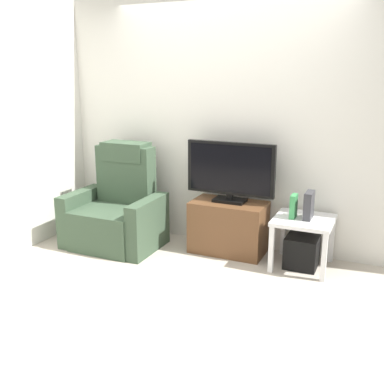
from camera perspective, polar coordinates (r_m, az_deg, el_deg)
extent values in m
plane|color=#B2A899|center=(4.10, -1.24, -11.35)|extent=(6.40, 6.40, 0.00)
cube|color=silver|center=(4.75, 4.60, 8.64)|extent=(6.40, 0.06, 2.60)
cube|color=silver|center=(4.83, -22.12, 7.71)|extent=(0.06, 4.48, 2.60)
cube|color=brown|center=(4.69, 4.60, -4.42)|extent=(0.75, 0.42, 0.53)
cube|color=black|center=(4.47, 3.75, -3.91)|extent=(0.69, 0.02, 0.02)
cube|color=black|center=(4.51, 3.98, -3.30)|extent=(0.34, 0.11, 0.04)
cube|color=black|center=(4.62, 4.76, -1.04)|extent=(0.32, 0.20, 0.03)
cube|color=black|center=(4.61, 4.77, -0.56)|extent=(0.06, 0.04, 0.05)
cube|color=black|center=(4.54, 4.85, 2.96)|extent=(0.91, 0.05, 0.53)
cube|color=black|center=(4.52, 4.74, 2.90)|extent=(0.84, 0.01, 0.48)
cube|color=#384C38|center=(4.93, -9.76, -4.32)|extent=(0.70, 0.72, 0.42)
cube|color=#384C38|center=(5.00, -8.30, 2.23)|extent=(0.64, 0.20, 0.62)
cube|color=#384C38|center=(4.97, -8.29, 5.09)|extent=(0.50, 0.26, 0.20)
cube|color=#384C38|center=(5.14, -13.69, -2.89)|extent=(0.14, 0.68, 0.56)
cube|color=#384C38|center=(4.69, -5.52, -4.25)|extent=(0.14, 0.68, 0.56)
cube|color=white|center=(4.38, 13.87, -3.45)|extent=(0.54, 0.54, 0.04)
cube|color=white|center=(4.29, 9.93, -7.09)|extent=(0.04, 0.04, 0.45)
cube|color=white|center=(4.21, 16.26, -7.91)|extent=(0.04, 0.04, 0.45)
cube|color=white|center=(4.72, 11.39, -5.08)|extent=(0.04, 0.04, 0.45)
cube|color=white|center=(4.65, 17.13, -5.78)|extent=(0.04, 0.04, 0.45)
cube|color=black|center=(4.49, 13.62, -7.30)|extent=(0.30, 0.30, 0.30)
cube|color=#388C4C|center=(4.34, 12.63, -1.76)|extent=(0.05, 0.14, 0.22)
cube|color=#333338|center=(4.34, 14.47, -1.63)|extent=(0.07, 0.20, 0.26)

